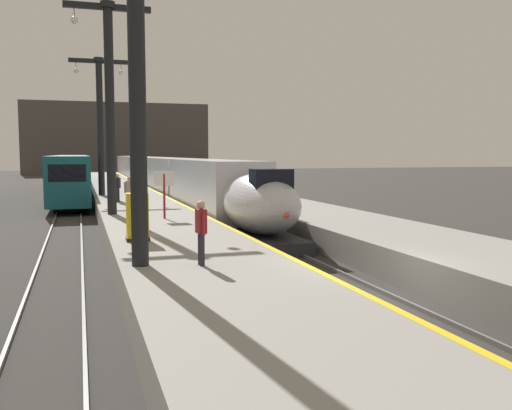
{
  "coord_description": "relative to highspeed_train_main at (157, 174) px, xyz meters",
  "views": [
    {
      "loc": [
        -7.35,
        -13.32,
        3.95
      ],
      "look_at": [
        -0.28,
        9.37,
        1.8
      ],
      "focal_mm": 39.74,
      "sensor_mm": 36.0,
      "label": 1
    }
  ],
  "objects": [
    {
      "name": "rail_main_left",
      "position": [
        -0.75,
        -15.7,
        -1.91
      ],
      "size": [
        0.08,
        110.0,
        0.12
      ],
      "primitive_type": "cube",
      "color": "slate",
      "rests_on": "ground"
    },
    {
      "name": "rolling_suitcase",
      "position": [
        -4.65,
        -25.7,
        -0.62
      ],
      "size": [
        0.4,
        0.22,
        0.98
      ],
      "color": "navy",
      "rests_on": "platform_left"
    },
    {
      "name": "regional_train_adjacent",
      "position": [
        -8.1,
        -1.22,
        0.16
      ],
      "size": [
        2.85,
        36.6,
        3.8
      ],
      "color": "#145660",
      "rests_on": "ground"
    },
    {
      "name": "rail_secondary_right",
      "position": [
        -7.35,
        -15.7,
        -1.91
      ],
      "size": [
        0.08,
        110.0,
        0.12
      ],
      "primitive_type": "cube",
      "color": "slate",
      "rests_on": "ground"
    },
    {
      "name": "station_column_mid",
      "position": [
        -5.9,
        -28.54,
        5.02
      ],
      "size": [
        4.0,
        0.68,
        9.98
      ],
      "color": "black",
      "rests_on": "platform_left"
    },
    {
      "name": "platform_left",
      "position": [
        -4.05,
        -18.45,
        -1.45
      ],
      "size": [
        4.8,
        110.0,
        1.05
      ],
      "primitive_type": "cube",
      "color": "gray",
      "rests_on": "ground"
    },
    {
      "name": "rail_secondary_left",
      "position": [
        -8.85,
        -15.7,
        -1.91
      ],
      "size": [
        0.08,
        110.0,
        0.12
      ],
      "primitive_type": "cube",
      "color": "slate",
      "rests_on": "ground"
    },
    {
      "name": "passenger_far_waiting",
      "position": [
        -5.19,
        -21.56,
        0.07
      ],
      "size": [
        0.38,
        0.5,
        1.69
      ],
      "color": "#23232D",
      "rests_on": "platform_left"
    },
    {
      "name": "passenger_mid_platform",
      "position": [
        -4.38,
        -42.18,
        0.07
      ],
      "size": [
        0.25,
        0.57,
        1.69
      ],
      "color": "#23232D",
      "rests_on": "platform_left"
    },
    {
      "name": "rail_main_right",
      "position": [
        0.75,
        -15.7,
        -1.91
      ],
      "size": [
        0.08,
        110.0,
        0.12
      ],
      "primitive_type": "cube",
      "color": "slate",
      "rests_on": "ground"
    },
    {
      "name": "terminus_back_wall",
      "position": [
        0.0,
        58.8,
        5.03
      ],
      "size": [
        36.0,
        2.0,
        14.0
      ],
      "primitive_type": "cube",
      "color": "#4C4742",
      "rests_on": "ground"
    },
    {
      "name": "platform_right",
      "position": [
        4.05,
        -18.45,
        -1.45
      ],
      "size": [
        4.8,
        110.0,
        1.05
      ],
      "primitive_type": "cube",
      "color": "gray",
      "rests_on": "ground"
    },
    {
      "name": "station_column_near",
      "position": [
        -5.9,
        -41.73,
        5.26
      ],
      "size": [
        4.0,
        0.68,
        10.44
      ],
      "color": "black",
      "rests_on": "platform_left"
    },
    {
      "name": "station_column_far",
      "position": [
        -5.9,
        -15.37,
        4.78
      ],
      "size": [
        4.0,
        0.68,
        9.51
      ],
      "color": "black",
      "rests_on": "platform_left"
    },
    {
      "name": "departure_info_board",
      "position": [
        -3.76,
        -31.16,
        0.58
      ],
      "size": [
        0.9,
        0.1,
        2.12
      ],
      "color": "maroon",
      "rests_on": "platform_left"
    },
    {
      "name": "highspeed_train_main",
      "position": [
        0.0,
        0.0,
        0.0
      ],
      "size": [
        2.92,
        75.2,
        3.6
      ],
      "color": "silver",
      "rests_on": "ground"
    },
    {
      "name": "ticket_machine_yellow",
      "position": [
        -5.55,
        -37.42,
        -0.18
      ],
      "size": [
        0.76,
        0.62,
        1.6
      ],
      "color": "yellow",
      "rests_on": "platform_left"
    },
    {
      "name": "passenger_near_edge",
      "position": [
        -4.84,
        -25.71,
        0.07
      ],
      "size": [
        0.57,
        0.22,
        1.69
      ],
      "color": "#23232D",
      "rests_on": "platform_left"
    },
    {
      "name": "platform_left_safety_stripe",
      "position": [
        -1.77,
        -18.45,
        -0.92
      ],
      "size": [
        0.2,
        107.8,
        0.01
      ],
      "primitive_type": "cube",
      "color": "yellow",
      "rests_on": "platform_left"
    },
    {
      "name": "ground_plane",
      "position": [
        0.0,
        -43.2,
        -1.97
      ],
      "size": [
        260.0,
        260.0,
        0.0
      ],
      "primitive_type": "plane",
      "color": "#33302D"
    }
  ]
}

